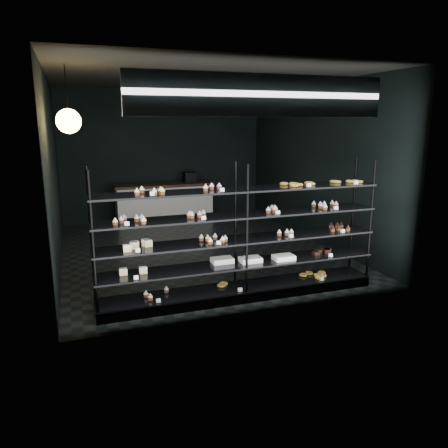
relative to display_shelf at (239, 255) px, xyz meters
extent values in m
cube|color=black|center=(0.09, 2.45, -0.62)|extent=(5.00, 6.00, 0.01)
cube|color=black|center=(0.09, 2.45, 2.57)|extent=(5.00, 6.00, 0.01)
cube|color=black|center=(0.09, 5.45, 0.97)|extent=(5.00, 0.01, 3.20)
cube|color=black|center=(0.09, -0.55, 0.97)|extent=(5.00, 0.01, 3.20)
cube|color=black|center=(-2.41, 2.45, 0.97)|extent=(0.01, 6.00, 3.20)
cube|color=black|center=(2.59, 2.45, 0.97)|extent=(0.01, 6.00, 3.20)
cube|color=black|center=(0.02, 0.00, -0.57)|extent=(4.00, 0.50, 0.12)
cylinder|color=black|center=(-1.95, -0.22, 0.36)|extent=(0.04, 0.04, 1.85)
cylinder|color=black|center=(-1.95, 0.22, 0.36)|extent=(0.04, 0.04, 1.85)
cylinder|color=black|center=(0.02, -0.22, 0.36)|extent=(0.04, 0.04, 1.85)
cylinder|color=black|center=(0.02, 0.22, 0.36)|extent=(0.04, 0.04, 1.85)
cylinder|color=black|center=(1.99, -0.22, 0.36)|extent=(0.04, 0.04, 1.85)
cylinder|color=black|center=(1.99, 0.22, 0.36)|extent=(0.04, 0.04, 1.85)
cube|color=black|center=(0.02, 0.00, -0.48)|extent=(4.00, 0.50, 0.03)
cube|color=black|center=(0.02, 0.00, -0.13)|extent=(4.00, 0.50, 0.02)
cube|color=black|center=(0.02, 0.00, 0.22)|extent=(4.00, 0.50, 0.02)
cube|color=black|center=(0.02, 0.00, 0.57)|extent=(4.00, 0.50, 0.02)
cube|color=black|center=(0.02, 0.00, 0.92)|extent=(4.00, 0.50, 0.02)
cube|color=white|center=(-1.23, -0.18, 0.96)|extent=(0.06, 0.04, 0.06)
cube|color=white|center=(-0.31, -0.18, 0.96)|extent=(0.06, 0.04, 0.06)
cube|color=white|center=(0.93, -0.18, 0.96)|extent=(0.05, 0.04, 0.06)
cube|color=white|center=(1.71, -0.18, 0.96)|extent=(0.06, 0.04, 0.06)
cube|color=white|center=(-1.49, -0.18, 0.61)|extent=(0.06, 0.04, 0.06)
cube|color=white|center=(-0.56, -0.18, 0.61)|extent=(0.05, 0.04, 0.06)
cube|color=white|center=(0.52, -0.18, 0.61)|extent=(0.06, 0.04, 0.06)
cube|color=white|center=(1.38, -0.18, 0.61)|extent=(0.06, 0.04, 0.06)
cube|color=white|center=(-1.41, -0.18, 0.26)|extent=(0.06, 0.04, 0.06)
cube|color=white|center=(-0.39, -0.18, 0.26)|extent=(0.05, 0.04, 0.06)
cube|color=white|center=(0.66, -0.18, 0.26)|extent=(0.05, 0.04, 0.06)
cube|color=white|center=(1.59, -0.18, 0.26)|extent=(0.06, 0.04, 0.06)
cube|color=white|center=(-1.45, -0.18, -0.09)|extent=(0.06, 0.04, 0.06)
cube|color=white|center=(1.34, -0.18, -0.09)|extent=(0.06, 0.04, 0.06)
cube|color=white|center=(-1.16, -0.18, -0.44)|extent=(0.06, 0.04, 0.06)
cube|color=white|center=(-0.02, -0.18, -0.44)|extent=(0.06, 0.04, 0.06)
cube|color=white|center=(1.23, -0.18, -0.44)|extent=(0.06, 0.04, 0.06)
cube|color=#0C0B39|center=(0.09, -0.47, 2.12)|extent=(3.20, 0.04, 0.45)
cube|color=white|center=(0.09, -0.49, 2.12)|extent=(3.30, 0.02, 0.50)
cylinder|color=black|center=(-2.11, 0.91, 2.27)|extent=(0.01, 0.01, 0.57)
sphere|color=#FFC659|center=(-2.11, 0.91, 1.82)|extent=(0.33, 0.33, 0.33)
cube|color=beige|center=(-0.04, 4.95, -0.17)|extent=(2.29, 0.60, 0.92)
cube|color=black|center=(-0.04, 4.95, 0.32)|extent=(2.38, 0.65, 0.06)
cube|color=black|center=(0.61, 4.95, 0.48)|extent=(0.30, 0.30, 0.25)
camera|label=1|loc=(-2.13, -5.42, 1.82)|focal=35.00mm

